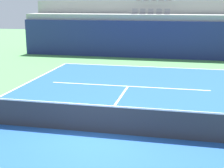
# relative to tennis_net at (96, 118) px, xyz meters

# --- Properties ---
(ground_plane) EXTENTS (80.00, 80.00, 0.00)m
(ground_plane) POSITION_rel_tennis_net_xyz_m (0.00, 0.00, -0.51)
(ground_plane) COLOR #4C8C4C
(court_surface) EXTENTS (11.00, 24.00, 0.01)m
(court_surface) POSITION_rel_tennis_net_xyz_m (0.00, 0.00, -0.50)
(court_surface) COLOR #1E4C99
(court_surface) RESTS_ON ground_plane
(baseline_far) EXTENTS (11.00, 0.10, 0.00)m
(baseline_far) POSITION_rel_tennis_net_xyz_m (0.00, 11.95, -0.50)
(baseline_far) COLOR white
(baseline_far) RESTS_ON court_surface
(service_line_far) EXTENTS (8.26, 0.10, 0.00)m
(service_line_far) POSITION_rel_tennis_net_xyz_m (0.00, 6.40, -0.50)
(service_line_far) COLOR white
(service_line_far) RESTS_ON court_surface
(centre_service_line) EXTENTS (0.10, 6.40, 0.00)m
(centre_service_line) POSITION_rel_tennis_net_xyz_m (0.00, 3.20, -0.50)
(centre_service_line) COLOR white
(centre_service_line) RESTS_ON court_surface
(back_wall) EXTENTS (20.46, 0.30, 2.87)m
(back_wall) POSITION_rel_tennis_net_xyz_m (0.00, 15.67, 0.93)
(back_wall) COLOR navy
(back_wall) RESTS_ON ground_plane
(stands_tier_lower) EXTENTS (20.46, 2.40, 3.32)m
(stands_tier_lower) POSITION_rel_tennis_net_xyz_m (0.00, 17.02, 1.15)
(stands_tier_lower) COLOR #9E9E99
(stands_tier_lower) RESTS_ON ground_plane
(stands_tier_upper) EXTENTS (20.46, 2.40, 4.39)m
(stands_tier_upper) POSITION_rel_tennis_net_xyz_m (0.00, 19.42, 1.69)
(stands_tier_upper) COLOR #9E9E99
(stands_tier_upper) RESTS_ON ground_plane
(seating_row_lower) EXTENTS (3.05, 0.44, 0.44)m
(seating_row_lower) POSITION_rel_tennis_net_xyz_m (-0.00, 17.12, 2.94)
(seating_row_lower) COLOR slate
(seating_row_lower) RESTS_ON stands_tier_lower
(tennis_net) EXTENTS (11.08, 0.08, 1.07)m
(tennis_net) POSITION_rel_tennis_net_xyz_m (0.00, 0.00, 0.00)
(tennis_net) COLOR black
(tennis_net) RESTS_ON court_surface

